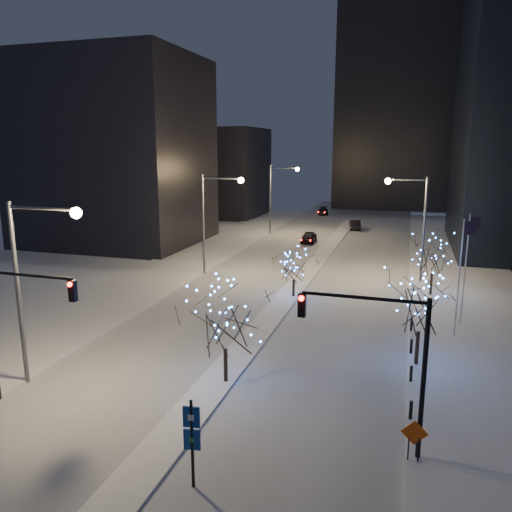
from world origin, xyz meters
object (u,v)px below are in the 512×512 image
at_px(traffic_signal_west, 15,314).
at_px(car_mid, 355,225).
at_px(street_lamp_w_mid, 213,211).
at_px(street_lamp_east, 415,215).
at_px(holiday_tree_plaza_near, 420,305).
at_px(wayfinding_sign, 192,435).
at_px(street_lamp_w_far, 277,190).
at_px(street_lamp_w_near, 32,269).
at_px(traffic_signal_east, 385,348).
at_px(holiday_tree_median_near, 225,319).
at_px(car_near, 309,237).
at_px(holiday_tree_median_far, 294,266).
at_px(construction_sign, 414,437).
at_px(holiday_tree_plaza_far, 433,255).
at_px(car_far, 323,211).

relative_size(traffic_signal_west, car_mid, 1.53).
distance_m(street_lamp_w_mid, street_lamp_east, 19.26).
relative_size(holiday_tree_plaza_near, wayfinding_sign, 1.55).
distance_m(traffic_signal_west, holiday_tree_plaza_near, 21.68).
bearing_deg(street_lamp_w_mid, street_lamp_w_far, 90.00).
relative_size(street_lamp_w_near, street_lamp_east, 1.00).
bearing_deg(traffic_signal_east, holiday_tree_plaza_near, 80.67).
height_order(street_lamp_w_near, traffic_signal_east, street_lamp_w_near).
height_order(street_lamp_east, holiday_tree_median_near, street_lamp_east).
height_order(street_lamp_w_far, car_near, street_lamp_w_far).
bearing_deg(wayfinding_sign, holiday_tree_median_far, 85.70).
relative_size(car_near, construction_sign, 2.45).
bearing_deg(holiday_tree_plaza_near, wayfinding_sign, -120.77).
distance_m(street_lamp_w_near, wayfinding_sign, 13.13).
bearing_deg(wayfinding_sign, street_lamp_east, 68.41).
height_order(traffic_signal_west, car_near, traffic_signal_west).
distance_m(holiday_tree_median_far, wayfinding_sign, 25.05).
xyz_separation_m(traffic_signal_east, holiday_tree_plaza_far, (2.84, 24.65, -1.14)).
xyz_separation_m(traffic_signal_west, car_near, (5.33, 46.73, -4.01)).
relative_size(street_lamp_east, traffic_signal_east, 1.43).
bearing_deg(holiday_tree_plaza_far, traffic_signal_west, -128.25).
bearing_deg(car_far, wayfinding_sign, -93.96).
bearing_deg(car_mid, car_far, -73.64).
height_order(holiday_tree_median_near, holiday_tree_plaza_near, holiday_tree_median_near).
relative_size(street_lamp_w_mid, car_mid, 2.18).
height_order(street_lamp_w_mid, holiday_tree_plaza_near, street_lamp_w_mid).
xyz_separation_m(street_lamp_east, holiday_tree_median_near, (-9.58, -24.90, -2.71)).
bearing_deg(street_lamp_w_far, street_lamp_w_near, -90.00).
distance_m(car_mid, construction_sign, 59.65).
distance_m(holiday_tree_median_near, holiday_tree_plaza_far, 23.44).
bearing_deg(wayfinding_sign, car_near, 87.76).
height_order(street_lamp_w_near, street_lamp_w_far, same).
xyz_separation_m(street_lamp_w_far, car_mid, (10.57, 7.71, -5.74)).
xyz_separation_m(street_lamp_w_mid, traffic_signal_east, (17.88, -26.00, -1.74)).
distance_m(street_lamp_w_mid, car_near, 21.36).
relative_size(wayfinding_sign, construction_sign, 2.02).
relative_size(traffic_signal_west, car_far, 1.52).
distance_m(street_lamp_w_mid, holiday_tree_plaza_far, 20.96).
relative_size(car_near, holiday_tree_median_near, 0.77).
bearing_deg(car_near, traffic_signal_east, -76.51).
xyz_separation_m(holiday_tree_median_near, holiday_tree_plaza_near, (10.00, 5.40, 0.05)).
bearing_deg(traffic_signal_east, street_lamp_w_near, 176.79).
bearing_deg(car_mid, street_lamp_east, 96.53).
bearing_deg(traffic_signal_east, holiday_tree_median_far, 112.17).
height_order(street_lamp_w_far, holiday_tree_median_near, street_lamp_w_far).
bearing_deg(street_lamp_w_far, traffic_signal_west, -89.45).
relative_size(street_lamp_w_near, street_lamp_w_far, 1.00).
xyz_separation_m(street_lamp_w_far, car_near, (5.82, -5.27, -5.75)).
height_order(street_lamp_east, car_mid, street_lamp_east).
distance_m(street_lamp_east, construction_sign, 29.77).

